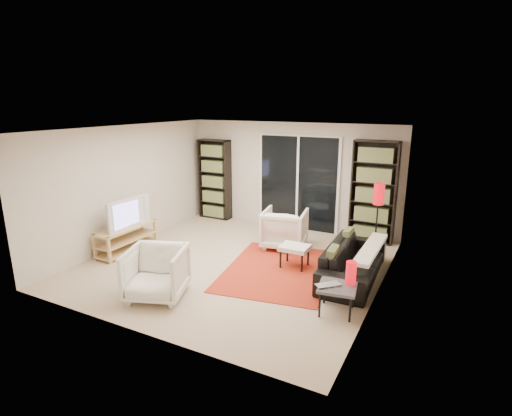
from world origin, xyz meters
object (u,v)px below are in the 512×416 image
at_px(bookshelf_right, 373,192).
at_px(armchair_back, 284,229).
at_px(side_table, 337,289).
at_px(tv_stand, 127,238).
at_px(ottoman, 295,249).
at_px(floor_lamp, 378,202).
at_px(sofa, 353,261).
at_px(bookshelf_left, 215,179).
at_px(armchair_front, 156,273).

height_order(bookshelf_right, armchair_back, bookshelf_right).
relative_size(bookshelf_right, side_table, 3.63).
height_order(tv_stand, ottoman, tv_stand).
relative_size(armchair_back, floor_lamp, 0.60).
bearing_deg(armchair_back, sofa, 142.22).
height_order(bookshelf_right, ottoman, bookshelf_right).
xyz_separation_m(bookshelf_left, floor_lamp, (4.12, -0.94, 0.12)).
relative_size(bookshelf_left, floor_lamp, 1.36).
bearing_deg(bookshelf_right, armchair_back, -141.74).
height_order(tv_stand, floor_lamp, floor_lamp).
relative_size(tv_stand, armchair_front, 1.55).
bearing_deg(tv_stand, sofa, 10.87).
bearing_deg(sofa, armchair_back, 60.99).
distance_m(sofa, floor_lamp, 1.31).
relative_size(bookshelf_left, tv_stand, 1.48).
distance_m(tv_stand, sofa, 4.30).
distance_m(sofa, side_table, 1.23).
bearing_deg(armchair_front, ottoman, 34.01).
distance_m(armchair_back, side_table, 2.64).
bearing_deg(floor_lamp, sofa, -98.18).
distance_m(tv_stand, armchair_front, 2.16).
distance_m(tv_stand, floor_lamp, 4.82).
distance_m(sofa, armchair_back, 1.78).
distance_m(bookshelf_left, ottoman, 3.61).
relative_size(tv_stand, floor_lamp, 0.92).
xyz_separation_m(bookshelf_right, side_table, (0.21, -3.19, -0.69)).
relative_size(armchair_front, ottoman, 1.68).
distance_m(ottoman, floor_lamp, 1.75).
bearing_deg(bookshelf_left, sofa, -26.30).
relative_size(armchair_back, side_table, 1.47).
relative_size(armchair_front, side_table, 1.46).
bearing_deg(armchair_back, bookshelf_right, -152.49).
bearing_deg(bookshelf_right, ottoman, -114.38).
bearing_deg(armchair_back, armchair_front, 62.50).
height_order(bookshelf_right, floor_lamp, bookshelf_right).
xyz_separation_m(bookshelf_right, floor_lamp, (0.27, -0.94, 0.05)).
height_order(armchair_back, armchair_front, armchair_back).
bearing_deg(bookshelf_left, tv_stand, -95.20).
distance_m(tv_stand, ottoman, 3.29).
bearing_deg(bookshelf_right, bookshelf_left, 180.00).
bearing_deg(bookshelf_right, tv_stand, -145.93).
distance_m(tv_stand, side_table, 4.33).
bearing_deg(ottoman, side_table, -47.06).
relative_size(sofa, armchair_back, 2.33).
bearing_deg(armchair_front, tv_stand, 125.51).
bearing_deg(armchair_front, floor_lamp, 29.03).
bearing_deg(armchair_back, bookshelf_left, -36.55).
distance_m(armchair_back, floor_lamp, 1.89).
bearing_deg(floor_lamp, bookshelf_left, 167.15).
xyz_separation_m(sofa, ottoman, (-1.03, -0.03, 0.05)).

